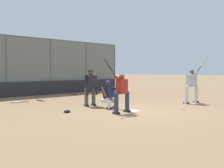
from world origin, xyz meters
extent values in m
plane|color=#846647|center=(0.00, 0.00, 0.00)|extent=(160.00, 160.00, 0.00)
cube|color=white|center=(0.00, 0.00, 0.01)|extent=(0.43, 0.43, 0.01)
cylinder|color=#515651|center=(-7.61, -8.90, 1.89)|extent=(0.08, 0.08, 3.78)
cylinder|color=#515651|center=(-4.56, -8.90, 1.89)|extent=(0.08, 0.08, 3.78)
cylinder|color=#515651|center=(-1.52, -8.90, 1.89)|extent=(0.08, 0.08, 3.78)
cylinder|color=#515651|center=(1.52, -8.90, 1.89)|extent=(0.08, 0.08, 3.78)
cube|color=slate|center=(0.00, -8.90, 1.89)|extent=(15.21, 0.01, 3.78)
cylinder|color=#515651|center=(0.00, -8.90, 3.75)|extent=(15.21, 0.06, 0.06)
cube|color=#28282D|center=(0.00, -8.80, 0.45)|extent=(14.91, 0.18, 0.91)
cube|color=slate|center=(-3.02, -10.92, 0.06)|extent=(10.65, 1.95, 0.12)
cube|color=slate|center=(-3.02, -10.37, 0.22)|extent=(10.65, 0.55, 0.44)
cube|color=#B7BABC|center=(-3.02, -10.37, 0.48)|extent=(10.65, 0.24, 0.08)
cube|color=slate|center=(-3.02, -10.92, 0.38)|extent=(10.65, 0.55, 0.76)
cube|color=#B7BABC|center=(-3.02, -10.92, 0.80)|extent=(10.65, 0.24, 0.08)
cube|color=slate|center=(-3.02, -11.47, 0.54)|extent=(10.65, 0.55, 1.08)
cube|color=#B7BABC|center=(-3.02, -11.47, 1.12)|extent=(10.65, 0.24, 0.08)
cylinder|color=#2D334C|center=(0.36, 0.01, 0.40)|extent=(0.17, 0.17, 0.80)
cube|color=black|center=(0.36, 0.01, 0.04)|extent=(0.14, 0.29, 0.08)
cylinder|color=#2D334C|center=(1.02, 0.09, 0.40)|extent=(0.17, 0.17, 0.80)
cube|color=black|center=(1.02, 0.09, 0.04)|extent=(0.14, 0.29, 0.08)
cube|color=maroon|center=(0.69, 0.05, 1.02)|extent=(0.46, 0.30, 0.55)
sphere|color=brown|center=(0.69, 0.05, 1.39)|extent=(0.20, 0.20, 0.20)
cylinder|color=maroon|center=(0.70, 0.03, 1.30)|extent=(0.57, 0.10, 0.21)
cylinder|color=maroon|center=(0.96, 0.06, 1.30)|extent=(0.14, 0.16, 0.16)
sphere|color=black|center=(0.97, 0.03, 1.36)|extent=(0.04, 0.04, 0.04)
cylinder|color=black|center=(1.03, -0.04, 1.50)|extent=(0.15, 0.18, 0.30)
cylinder|color=#28282D|center=(1.17, -0.21, 1.85)|extent=(0.25, 0.28, 0.43)
cylinder|color=silver|center=(-0.06, -1.07, 0.15)|extent=(0.15, 0.15, 0.31)
cylinder|color=silver|center=(-0.03, -1.27, 0.33)|extent=(0.23, 0.48, 0.24)
cube|color=black|center=(-0.06, -1.07, 0.04)|extent=(0.13, 0.27, 0.08)
cylinder|color=silver|center=(0.35, -1.02, 0.15)|extent=(0.15, 0.15, 0.31)
cylinder|color=silver|center=(0.37, -1.21, 0.33)|extent=(0.23, 0.48, 0.24)
cube|color=black|center=(0.35, -1.02, 0.04)|extent=(0.13, 0.27, 0.08)
cube|color=black|center=(0.18, -1.28, 0.69)|extent=(0.48, 0.41, 0.55)
cube|color=#191E47|center=(0.16, -1.14, 0.69)|extent=(0.41, 0.18, 0.46)
sphere|color=brown|center=(0.18, -1.28, 1.04)|extent=(0.20, 0.20, 0.20)
sphere|color=#191E47|center=(0.18, -1.28, 1.08)|extent=(0.23, 0.23, 0.23)
cylinder|color=black|center=(-0.02, -1.06, 0.86)|extent=(0.23, 0.54, 0.16)
ellipsoid|color=brown|center=(0.05, -0.81, 0.83)|extent=(0.31, 0.14, 0.24)
cylinder|color=brown|center=(0.44, -1.25, 0.72)|extent=(0.13, 0.32, 0.44)
cylinder|color=#4C4C51|center=(0.12, -2.32, 0.42)|extent=(0.17, 0.17, 0.84)
cube|color=black|center=(0.12, -2.32, 0.04)|extent=(0.14, 0.29, 0.08)
cylinder|color=#4C4C51|center=(0.51, -2.36, 0.42)|extent=(0.17, 0.17, 0.84)
cube|color=black|center=(0.51, -2.36, 0.04)|extent=(0.14, 0.29, 0.08)
cube|color=black|center=(0.32, -2.28, 1.14)|extent=(0.49, 0.44, 0.64)
sphere|color=brown|center=(0.32, -2.28, 1.54)|extent=(0.21, 0.21, 0.21)
cylinder|color=black|center=(0.32, -2.28, 1.60)|extent=(0.22, 0.22, 0.07)
cylinder|color=black|center=(0.06, -2.20, 0.94)|extent=(0.16, 0.24, 0.89)
cylinder|color=black|center=(0.59, -2.25, 0.94)|extent=(0.13, 0.23, 0.89)
cylinder|color=silver|center=(-3.55, 0.28, 0.45)|extent=(0.19, 0.19, 0.89)
cube|color=black|center=(-3.55, 0.28, 0.04)|extent=(0.15, 0.29, 0.08)
cylinder|color=silver|center=(-4.29, 0.39, 0.45)|extent=(0.19, 0.19, 0.89)
cube|color=black|center=(-4.29, 0.39, 0.04)|extent=(0.15, 0.29, 0.08)
cube|color=#B7B7BC|center=(-3.92, 0.34, 1.13)|extent=(0.52, 0.35, 0.61)
sphere|color=brown|center=(-3.92, 0.34, 1.55)|extent=(0.23, 0.23, 0.23)
cylinder|color=#B7B7BC|center=(-3.92, 0.36, 1.45)|extent=(0.63, 0.25, 0.23)
cylinder|color=#B7B7BC|center=(-4.21, 0.41, 1.45)|extent=(0.11, 0.15, 0.17)
sphere|color=black|center=(-4.21, 0.43, 1.51)|extent=(0.04, 0.04, 0.04)
cylinder|color=black|center=(-4.25, 0.52, 1.67)|extent=(0.12, 0.22, 0.33)
cylinder|color=#B7BCC1|center=(-4.36, 0.74, 2.05)|extent=(0.20, 0.33, 0.47)
sphere|color=black|center=(1.03, -5.23, 0.03)|extent=(0.04, 0.04, 0.04)
cylinder|color=black|center=(1.03, -5.40, 0.03)|extent=(0.03, 0.33, 0.03)
cylinder|color=maroon|center=(1.02, -5.79, 0.03)|extent=(0.07, 0.45, 0.07)
sphere|color=black|center=(-2.31, -7.83, 0.03)|extent=(0.04, 0.04, 0.04)
cylinder|color=black|center=(-2.31, -7.65, 0.03)|extent=(0.03, 0.36, 0.03)
cylinder|color=maroon|center=(-2.32, -7.22, 0.03)|extent=(0.07, 0.50, 0.07)
sphere|color=black|center=(1.75, -5.60, 0.03)|extent=(0.04, 0.04, 0.04)
cylinder|color=black|center=(1.92, -5.67, 0.03)|extent=(0.35, 0.17, 0.03)
cylinder|color=#B7BCC1|center=(2.32, -5.84, 0.03)|extent=(0.50, 0.26, 0.07)
ellipsoid|color=black|center=(2.14, -1.47, 0.05)|extent=(0.29, 0.19, 0.10)
ellipsoid|color=black|center=(2.22, -1.38, 0.05)|extent=(0.10, 0.08, 0.08)
sphere|color=white|center=(-1.72, 1.24, 0.04)|extent=(0.07, 0.07, 0.07)
camera|label=1|loc=(7.76, 6.96, 1.61)|focal=42.00mm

